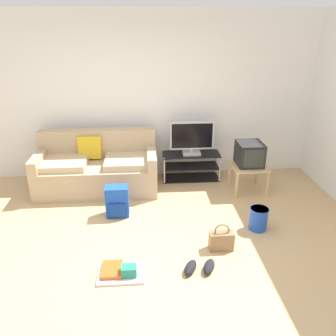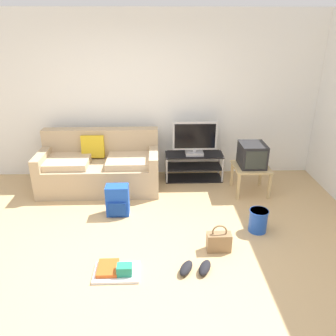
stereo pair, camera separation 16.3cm
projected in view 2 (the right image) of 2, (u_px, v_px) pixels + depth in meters
ground_plane at (132, 258)px, 3.91m from camera, size 9.00×9.80×0.02m
wall_back at (138, 97)px, 5.62m from camera, size 9.00×0.10×2.70m
couch at (100, 167)px, 5.46m from camera, size 1.87×0.87×0.90m
tv_stand at (194, 166)px, 5.78m from camera, size 0.96×0.39×0.45m
flat_tv at (195, 139)px, 5.56m from camera, size 0.73×0.22×0.56m
side_table at (251, 170)px, 5.27m from camera, size 0.53×0.53×0.44m
crt_tv at (252, 155)px, 5.19m from camera, size 0.38×0.44×0.36m
backpack at (118, 200)px, 4.70m from camera, size 0.31×0.27×0.44m
handbag at (219, 241)px, 3.98m from camera, size 0.28×0.13×0.34m
cleaning_bucket at (258, 220)px, 4.34m from camera, size 0.24×0.24×0.30m
sneakers_pair at (195, 268)px, 3.67m from camera, size 0.41×0.28×0.09m
floor_tray at (116, 271)px, 3.63m from camera, size 0.49×0.34×0.14m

